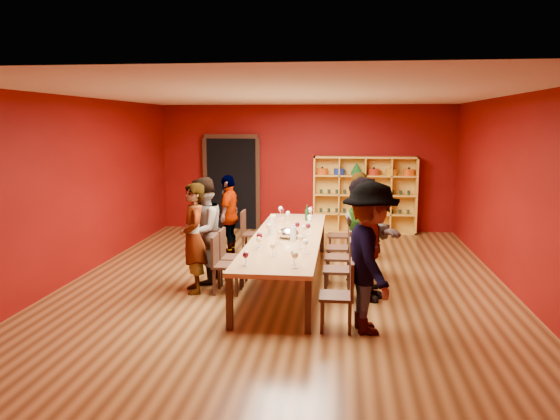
# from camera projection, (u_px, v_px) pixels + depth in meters

# --- Properties ---
(room_shell) EXTENTS (7.10, 9.10, 3.04)m
(room_shell) POSITION_uv_depth(u_px,v_px,m) (287.00, 191.00, 8.67)
(room_shell) COLOR #593517
(room_shell) RESTS_ON ground
(tasting_table) EXTENTS (1.10, 4.50, 0.75)m
(tasting_table) POSITION_uv_depth(u_px,v_px,m) (287.00, 240.00, 8.80)
(tasting_table) COLOR #AF7E49
(tasting_table) RESTS_ON ground
(doorway) EXTENTS (1.40, 0.17, 2.30)m
(doorway) POSITION_uv_depth(u_px,v_px,m) (232.00, 183.00, 13.29)
(doorway) COLOR black
(doorway) RESTS_ON ground
(shelving_unit) EXTENTS (2.40, 0.40, 1.80)m
(shelving_unit) POSITION_uv_depth(u_px,v_px,m) (364.00, 191.00, 12.83)
(shelving_unit) COLOR gold
(shelving_unit) RESTS_ON ground
(chair_person_left_1) EXTENTS (0.42, 0.42, 0.89)m
(chair_person_left_1) POSITION_uv_depth(u_px,v_px,m) (222.00, 261.00, 8.26)
(chair_person_left_1) COLOR black
(chair_person_left_1) RESTS_ON ground
(person_left_1) EXTENTS (0.65, 0.74, 1.68)m
(person_left_1) POSITION_uv_depth(u_px,v_px,m) (193.00, 238.00, 8.26)
(person_left_1) COLOR #131734
(person_left_1) RESTS_ON ground
(chair_person_left_2) EXTENTS (0.42, 0.42, 0.89)m
(chair_person_left_2) POSITION_uv_depth(u_px,v_px,m) (229.00, 254.00, 8.73)
(chair_person_left_2) COLOR black
(chair_person_left_2) RESTS_ON ground
(person_left_2) EXTENTS (0.59, 0.90, 1.71)m
(person_left_2) POSITION_uv_depth(u_px,v_px,m) (203.00, 231.00, 8.72)
(person_left_2) COLOR #5878B5
(person_left_2) RESTS_ON ground
(chair_person_left_4) EXTENTS (0.42, 0.42, 0.89)m
(chair_person_left_4) POSITION_uv_depth(u_px,v_px,m) (249.00, 231.00, 10.58)
(chair_person_left_4) COLOR black
(chair_person_left_4) RESTS_ON ground
(person_left_4) EXTENTS (0.49, 0.96, 1.58)m
(person_left_4) POSITION_uv_depth(u_px,v_px,m) (229.00, 215.00, 10.58)
(person_left_4) COLOR #505055
(person_left_4) RESTS_ON ground
(chair_person_right_0) EXTENTS (0.42, 0.42, 0.89)m
(chair_person_right_0) POSITION_uv_depth(u_px,v_px,m) (343.00, 291.00, 6.76)
(chair_person_right_0) COLOR black
(chair_person_right_0) RESTS_ON ground
(person_right_0) EXTENTS (0.73, 1.29, 1.88)m
(person_right_0) POSITION_uv_depth(u_px,v_px,m) (370.00, 258.00, 6.66)
(person_right_0) COLOR #49494E
(person_right_0) RESTS_ON ground
(chair_person_right_1) EXTENTS (0.42, 0.42, 0.89)m
(chair_person_right_1) POSITION_uv_depth(u_px,v_px,m) (343.00, 266.00, 7.98)
(chair_person_right_1) COLOR black
(chair_person_right_1) RESTS_ON ground
(person_right_1) EXTENTS (0.69, 1.00, 1.56)m
(person_right_1) POSITION_uv_depth(u_px,v_px,m) (369.00, 248.00, 7.90)
(person_right_1) COLOR silver
(person_right_1) RESTS_ON ground
(chair_person_right_2) EXTENTS (0.42, 0.42, 0.89)m
(chair_person_right_2) POSITION_uv_depth(u_px,v_px,m) (343.00, 254.00, 8.73)
(chair_person_right_2) COLOR black
(chair_person_right_2) RESTS_ON ground
(person_right_2) EXTENTS (1.09, 1.66, 1.74)m
(person_right_2) POSITION_uv_depth(u_px,v_px,m) (363.00, 231.00, 8.64)
(person_right_2) COLOR beige
(person_right_2) RESTS_ON ground
(chair_person_right_3) EXTENTS (0.42, 0.42, 0.89)m
(chair_person_right_3) POSITION_uv_depth(u_px,v_px,m) (343.00, 244.00, 9.39)
(chair_person_right_3) COLOR black
(chair_person_right_3) RESTS_ON ground
(person_right_3) EXTENTS (0.53, 0.80, 1.52)m
(person_right_3) POSITION_uv_depth(u_px,v_px,m) (361.00, 230.00, 9.32)
(person_right_3) COLOR #15183B
(person_right_3) RESTS_ON ground
(chair_person_right_4) EXTENTS (0.42, 0.42, 0.89)m
(chair_person_right_4) POSITION_uv_depth(u_px,v_px,m) (343.00, 232.00, 10.43)
(chair_person_right_4) COLOR black
(chair_person_right_4) RESTS_ON ground
(person_right_4) EXTENTS (0.48, 0.63, 1.65)m
(person_right_4) POSITION_uv_depth(u_px,v_px,m) (361.00, 216.00, 10.34)
(person_right_4) COLOR #D38D99
(person_right_4) RESTS_ON ground
(wine_glass_0) EXTENTS (0.08, 0.08, 0.19)m
(wine_glass_0) POSITION_uv_depth(u_px,v_px,m) (301.00, 239.00, 7.98)
(wine_glass_0) COLOR white
(wine_glass_0) RESTS_ON tasting_table
(wine_glass_1) EXTENTS (0.09, 0.09, 0.22)m
(wine_glass_1) POSITION_uv_depth(u_px,v_px,m) (272.00, 218.00, 9.62)
(wine_glass_1) COLOR white
(wine_glass_1) RESTS_ON tasting_table
(wine_glass_2) EXTENTS (0.08, 0.08, 0.20)m
(wine_glass_2) POSITION_uv_depth(u_px,v_px,m) (308.00, 227.00, 8.90)
(wine_glass_2) COLOR white
(wine_glass_2) RESTS_ON tasting_table
(wine_glass_3) EXTENTS (0.08, 0.08, 0.20)m
(wine_glass_3) POSITION_uv_depth(u_px,v_px,m) (305.00, 243.00, 7.65)
(wine_glass_3) COLOR white
(wine_glass_3) RESTS_ON tasting_table
(wine_glass_4) EXTENTS (0.09, 0.09, 0.22)m
(wine_glass_4) POSITION_uv_depth(u_px,v_px,m) (281.00, 209.00, 10.61)
(wine_glass_4) COLOR white
(wine_glass_4) RESTS_ON tasting_table
(wine_glass_5) EXTENTS (0.08, 0.08, 0.20)m
(wine_glass_5) POSITION_uv_depth(u_px,v_px,m) (297.00, 225.00, 9.02)
(wine_glass_5) COLOR white
(wine_glass_5) RESTS_ON tasting_table
(wine_glass_6) EXTENTS (0.09, 0.09, 0.22)m
(wine_glass_6) POSITION_uv_depth(u_px,v_px,m) (295.00, 256.00, 6.87)
(wine_glass_6) COLOR white
(wine_glass_6) RESTS_ON tasting_table
(wine_glass_7) EXTENTS (0.07, 0.07, 0.19)m
(wine_glass_7) POSITION_uv_depth(u_px,v_px,m) (294.00, 254.00, 7.05)
(wine_glass_7) COLOR white
(wine_glass_7) RESTS_ON tasting_table
(wine_glass_8) EXTENTS (0.07, 0.07, 0.18)m
(wine_glass_8) POSITION_uv_depth(u_px,v_px,m) (283.00, 211.00, 10.55)
(wine_glass_8) COLOR white
(wine_glass_8) RESTS_ON tasting_table
(wine_glass_9) EXTENTS (0.08, 0.08, 0.20)m
(wine_glass_9) POSITION_uv_depth(u_px,v_px,m) (288.00, 214.00, 10.12)
(wine_glass_9) COLOR white
(wine_glass_9) RESTS_ON tasting_table
(wine_glass_10) EXTENTS (0.08, 0.08, 0.20)m
(wine_glass_10) POSITION_uv_depth(u_px,v_px,m) (280.00, 234.00, 8.32)
(wine_glass_10) COLOR white
(wine_glass_10) RESTS_ON tasting_table
(wine_glass_11) EXTENTS (0.07, 0.07, 0.18)m
(wine_glass_11) POSITION_uv_depth(u_px,v_px,m) (273.00, 247.00, 7.50)
(wine_glass_11) COLOR white
(wine_glass_11) RESTS_ON tasting_table
(wine_glass_12) EXTENTS (0.08, 0.08, 0.21)m
(wine_glass_12) POSITION_uv_depth(u_px,v_px,m) (304.00, 228.00, 8.72)
(wine_glass_12) COLOR white
(wine_glass_12) RESTS_ON tasting_table
(wine_glass_13) EXTENTS (0.07, 0.07, 0.18)m
(wine_glass_13) POSITION_uv_depth(u_px,v_px,m) (310.00, 220.00, 9.52)
(wine_glass_13) COLOR white
(wine_glass_13) RESTS_ON tasting_table
(wine_glass_14) EXTENTS (0.08, 0.08, 0.19)m
(wine_glass_14) POSITION_uv_depth(u_px,v_px,m) (246.00, 255.00, 7.03)
(wine_glass_14) COLOR white
(wine_glass_14) RESTS_ON tasting_table
(wine_glass_15) EXTENTS (0.07, 0.07, 0.18)m
(wine_glass_15) POSITION_uv_depth(u_px,v_px,m) (274.00, 217.00, 9.86)
(wine_glass_15) COLOR white
(wine_glass_15) RESTS_ON tasting_table
(wine_glass_16) EXTENTS (0.08, 0.08, 0.21)m
(wine_glass_16) POSITION_uv_depth(u_px,v_px,m) (269.00, 227.00, 8.83)
(wine_glass_16) COLOR white
(wine_glass_16) RESTS_ON tasting_table
(wine_glass_17) EXTENTS (0.07, 0.07, 0.19)m
(wine_glass_17) POSITION_uv_depth(u_px,v_px,m) (245.00, 256.00, 6.97)
(wine_glass_17) COLOR white
(wine_glass_17) RESTS_ON tasting_table
(wine_glass_18) EXTENTS (0.08, 0.08, 0.21)m
(wine_glass_18) POSITION_uv_depth(u_px,v_px,m) (311.00, 209.00, 10.67)
(wine_glass_18) COLOR white
(wine_glass_18) RESTS_ON tasting_table
(wine_glass_19) EXTENTS (0.09, 0.09, 0.21)m
(wine_glass_19) POSITION_uv_depth(u_px,v_px,m) (310.00, 210.00, 10.47)
(wine_glass_19) COLOR white
(wine_glass_19) RESTS_ON tasting_table
(wine_glass_20) EXTENTS (0.08, 0.08, 0.19)m
(wine_glass_20) POSITION_uv_depth(u_px,v_px,m) (259.00, 240.00, 7.87)
(wine_glass_20) COLOR white
(wine_glass_20) RESTS_ON tasting_table
(wine_glass_21) EXTENTS (0.08, 0.08, 0.21)m
(wine_glass_21) POSITION_uv_depth(u_px,v_px,m) (310.00, 218.00, 9.69)
(wine_glass_21) COLOR white
(wine_glass_21) RESTS_ON tasting_table
(wine_glass_22) EXTENTS (0.09, 0.09, 0.22)m
(wine_glass_22) POSITION_uv_depth(u_px,v_px,m) (259.00, 237.00, 8.03)
(wine_glass_22) COLOR white
(wine_glass_22) RESTS_ON tasting_table
(spittoon_bowl) EXTENTS (0.33, 0.33, 0.18)m
(spittoon_bowl) POSITION_uv_depth(u_px,v_px,m) (289.00, 233.00, 8.68)
(spittoon_bowl) COLOR silver
(spittoon_bowl) RESTS_ON tasting_table
(carafe_a) EXTENTS (0.12, 0.12, 0.26)m
(carafe_a) POSITION_uv_depth(u_px,v_px,m) (271.00, 228.00, 8.93)
(carafe_a) COLOR white
(carafe_a) RESTS_ON tasting_table
(carafe_b) EXTENTS (0.13, 0.13, 0.26)m
(carafe_b) POSITION_uv_depth(u_px,v_px,m) (293.00, 233.00, 8.49)
(carafe_b) COLOR white
(carafe_b) RESTS_ON tasting_table
(wine_bottle) EXTENTS (0.08, 0.08, 0.30)m
(wine_bottle) POSITION_uv_depth(u_px,v_px,m) (307.00, 214.00, 10.25)
(wine_bottle) COLOR #123317
(wine_bottle) RESTS_ON tasting_table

